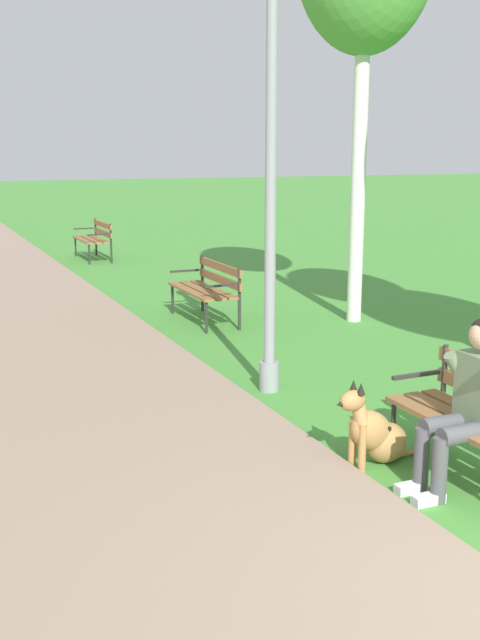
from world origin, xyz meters
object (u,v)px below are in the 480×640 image
(park_bench_mid, at_px, (208,286))
(park_bench_far, at_px, (95,237))
(dog_shepherd, at_px, (376,433))
(lamp_post_near, at_px, (271,168))
(person_seated_on_near_bench, at_px, (470,398))

(park_bench_mid, distance_m, park_bench_far, 6.79)
(park_bench_far, bearing_deg, dog_shepherd, -93.22)
(lamp_post_near, bearing_deg, person_seated_on_near_bench, -83.81)
(park_bench_far, bearing_deg, park_bench_mid, -89.95)
(lamp_post_near, bearing_deg, park_bench_mid, 79.20)
(park_bench_mid, xyz_separation_m, person_seated_on_near_bench, (-0.33, -5.86, 0.17))
(park_bench_far, distance_m, dog_shepherd, 12.05)
(park_bench_mid, xyz_separation_m, lamp_post_near, (-0.62, -3.23, 1.70))
(park_bench_mid, bearing_deg, dog_shepherd, -97.43)
(person_seated_on_near_bench, xyz_separation_m, dog_shepherd, (-0.35, 0.62, -0.42))
(park_bench_mid, distance_m, dog_shepherd, 5.29)
(park_bench_far, xyz_separation_m, person_seated_on_near_bench, (-0.33, -12.65, 0.17))
(park_bench_far, height_order, dog_shepherd, park_bench_far)
(dog_shepherd, xyz_separation_m, lamp_post_near, (0.07, 2.00, 1.96))
(dog_shepherd, bearing_deg, park_bench_mid, 82.57)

